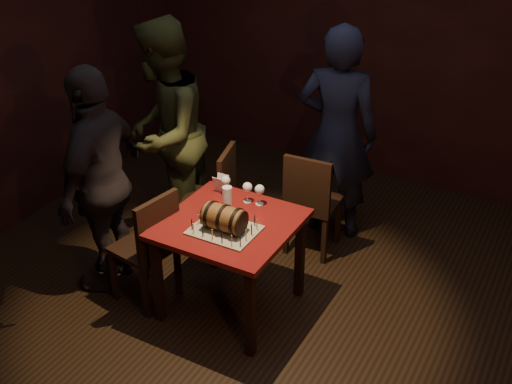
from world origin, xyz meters
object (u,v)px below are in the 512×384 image
wine_glass_left (226,181)px  pint_of_ale (227,197)px  chair_left_front (150,243)px  person_back (337,134)px  pub_table (230,235)px  person_left_rear (164,133)px  chair_back (311,199)px  wine_glass_right (260,190)px  barrel_cake (224,218)px  wine_glass_mid (247,188)px  chair_left_rear (216,194)px  person_left_front (102,181)px

wine_glass_left → pint_of_ale: size_ratio=1.07×
chair_left_front → person_back: bearing=64.2°
pub_table → person_left_rear: size_ratio=0.47×
chair_back → wine_glass_right: bearing=-102.9°
barrel_cake → wine_glass_mid: bearing=97.8°
chair_back → chair_left_front: 1.38m
person_back → wine_glass_mid: bearing=67.8°
pub_table → wine_glass_mid: 0.38m
wine_glass_right → person_left_rear: bearing=163.2°
chair_back → person_left_rear: size_ratio=0.49×
person_left_rear → chair_left_rear: bearing=71.4°
wine_glass_mid → chair_left_front: size_ratio=0.17×
chair_left_rear → person_left_front: person_left_front is taller
person_back → person_left_rear: bearing=21.7°
wine_glass_left → chair_left_front: size_ratio=0.17×
pint_of_ale → pub_table: bearing=-55.1°
chair_left_front → person_left_rear: bearing=118.5°
pub_table → person_left_front: bearing=-170.3°
wine_glass_left → pint_of_ale: (0.09, -0.12, -0.05)m
chair_back → person_left_rear: bearing=-166.8°
chair_left_front → person_left_front: person_left_front is taller
person_back → person_left_rear: 1.45m
wine_glass_mid → person_left_front: size_ratio=0.09×
chair_left_rear → person_left_rear: bearing=178.4°
chair_left_rear → wine_glass_right: bearing=-28.3°
wine_glass_mid → chair_left_rear: (-0.49, 0.33, -0.34)m
chair_left_front → person_left_rear: size_ratio=0.49×
chair_left_rear → person_back: (0.74, 0.75, 0.41)m
wine_glass_left → wine_glass_right: bearing=0.1°
pub_table → person_left_rear: (-1.02, 0.65, 0.32)m
barrel_cake → person_left_front: 1.03m
pub_table → chair_left_front: size_ratio=0.97×
chair_back → chair_left_front: bearing=-123.2°
pint_of_ale → person_back: size_ratio=0.08×
pint_of_ale → chair_back: size_ratio=0.16×
wine_glass_left → person_left_front: 0.91m
barrel_cake → person_left_rear: 1.30m
pint_of_ale → chair_left_rear: chair_left_rear is taller
wine_glass_left → person_left_rear: 0.87m
wine_glass_left → person_left_rear: person_left_rear is taller
wine_glass_mid → chair_left_rear: chair_left_rear is taller
wine_glass_right → chair_back: size_ratio=0.17×
chair_back → person_left_rear: 1.33m
pint_of_ale → person_left_front: 0.94m
chair_left_front → person_back: person_back is taller
wine_glass_left → pint_of_ale: wine_glass_left is taller
barrel_cake → person_left_front: bearing=-177.1°
wine_glass_left → chair_left_front: 0.72m
wine_glass_mid → person_left_rear: person_left_rear is taller
chair_back → chair_left_front: same height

